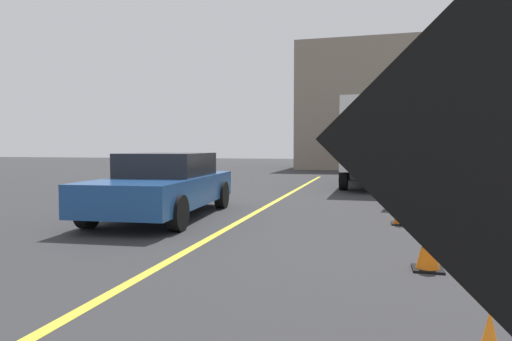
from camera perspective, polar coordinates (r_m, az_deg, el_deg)
lane_center_stripe at (r=5.67m, az=-13.25°, el=-12.41°), size 0.14×36.00×0.01m
arrow_board_trailer at (r=12.08m, az=20.40°, el=-2.07°), size 1.60×1.90×2.70m
box_truck at (r=17.94m, az=15.36°, el=3.67°), size 2.61×7.43×3.20m
pickup_car at (r=9.81m, az=-11.65°, el=-1.80°), size 2.26×4.82×1.38m
highway_guide_sign at (r=26.58m, az=18.50°, el=6.96°), size 2.79×0.28×5.00m
far_building_block at (r=33.74m, az=18.10°, el=7.66°), size 14.12×8.01×8.70m
traffic_cone_mid_lane at (r=5.86m, az=21.30°, el=-9.16°), size 0.36×0.36×0.59m
traffic_cone_far_lane at (r=9.08m, az=18.21°, el=-4.40°), size 0.36×0.36×0.73m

